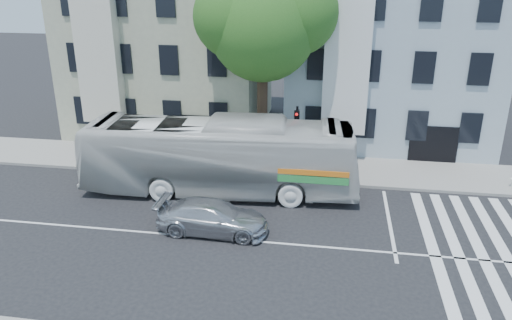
# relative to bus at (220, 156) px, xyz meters

# --- Properties ---
(ground) EXTENTS (120.00, 120.00, 0.00)m
(ground) POSITION_rel_bus_xyz_m (1.48, -4.49, -1.85)
(ground) COLOR black
(ground) RESTS_ON ground
(sidewalk_far) EXTENTS (80.00, 4.00, 0.15)m
(sidewalk_far) POSITION_rel_bus_xyz_m (1.48, 3.51, -1.77)
(sidewalk_far) COLOR gray
(sidewalk_far) RESTS_ON ground
(building_left) EXTENTS (12.00, 10.00, 11.00)m
(building_left) POSITION_rel_bus_xyz_m (-5.52, 10.51, 3.65)
(building_left) COLOR #9D9F85
(building_left) RESTS_ON ground
(building_right) EXTENTS (12.00, 10.00, 11.00)m
(building_right) POSITION_rel_bus_xyz_m (8.48, 10.51, 3.65)
(building_right) COLOR #A2B5C1
(building_right) RESTS_ON ground
(street_tree) EXTENTS (7.30, 5.90, 11.10)m
(street_tree) POSITION_rel_bus_xyz_m (1.54, 4.24, 5.99)
(street_tree) COLOR #2D2116
(street_tree) RESTS_ON ground
(bus) EXTENTS (3.88, 13.41, 3.69)m
(bus) POSITION_rel_bus_xyz_m (0.00, 0.00, 0.00)
(bus) COLOR silver
(bus) RESTS_ON ground
(sedan) EXTENTS (2.02, 4.70, 1.35)m
(sedan) POSITION_rel_bus_xyz_m (0.59, -3.96, -1.17)
(sedan) COLOR silver
(sedan) RESTS_ON ground
(hedge) EXTENTS (8.53, 1.26, 0.70)m
(hedge) POSITION_rel_bus_xyz_m (-3.51, 1.81, -1.35)
(hedge) COLOR #2E581C
(hedge) RESTS_ON sidewalk_far
(traffic_signal) EXTENTS (0.39, 0.52, 3.78)m
(traffic_signal) POSITION_rel_bus_xyz_m (3.48, 2.49, 0.60)
(traffic_signal) COLOR black
(traffic_signal) RESTS_ON ground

